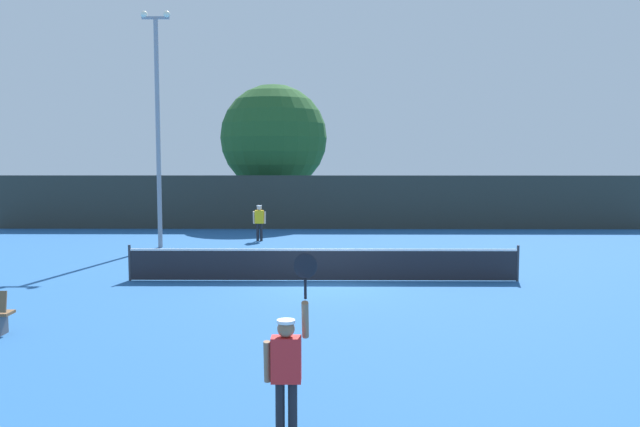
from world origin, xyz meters
name	(u,v)px	position (x,y,z in m)	size (l,w,h in m)	color
ground_plane	(323,281)	(0.00, 0.00, 0.00)	(120.00, 120.00, 0.00)	#235693
tennis_net	(323,264)	(0.00, 0.00, 0.51)	(11.60, 0.08, 1.07)	#232328
perimeter_fence	(324,202)	(0.00, 14.15, 1.39)	(33.91, 0.12, 2.78)	#2D332D
player_serving	(287,361)	(-0.41, -10.75, 1.05)	(0.68, 0.38, 2.42)	red
player_receiving	(259,219)	(-2.86, 9.22, 0.96)	(0.57, 0.23, 1.58)	yellow
tennis_ball	(404,269)	(2.64, 1.83, 0.03)	(0.07, 0.07, 0.07)	#CCE033
light_pole	(158,117)	(-6.71, 7.13, 5.33)	(1.18, 0.28, 9.49)	gray
large_tree	(274,138)	(-2.92, 17.98, 4.83)	(6.10, 6.10, 7.89)	brown
parked_car_near	(203,204)	(-7.73, 21.40, 0.78)	(2.46, 4.42, 1.69)	black
parked_car_mid	(477,204)	(9.64, 21.43, 0.78)	(2.30, 4.37, 1.69)	white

